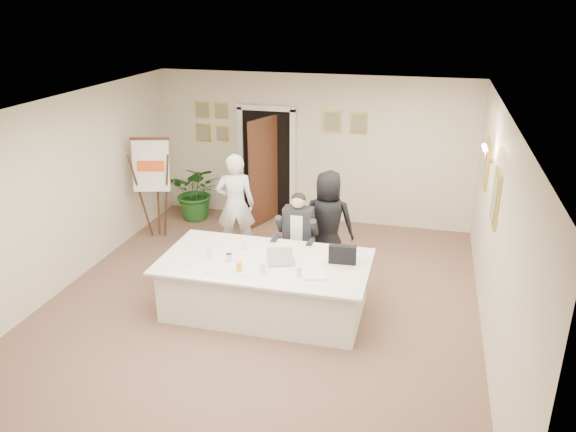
% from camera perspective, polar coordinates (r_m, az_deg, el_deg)
% --- Properties ---
extents(floor, '(7.00, 7.00, 0.00)m').
position_cam_1_polar(floor, '(8.06, -2.85, -9.10)').
color(floor, brown).
rests_on(floor, ground).
extents(ceiling, '(6.00, 7.00, 0.02)m').
position_cam_1_polar(ceiling, '(7.07, -3.27, 10.89)').
color(ceiling, white).
rests_on(ceiling, wall_back).
extents(wall_back, '(6.00, 0.10, 2.80)m').
position_cam_1_polar(wall_back, '(10.68, 2.56, 6.79)').
color(wall_back, '#F0E6CA').
rests_on(wall_back, floor).
extents(wall_front, '(6.00, 0.10, 2.80)m').
position_cam_1_polar(wall_front, '(4.62, -16.46, -15.07)').
color(wall_front, '#F0E6CA').
rests_on(wall_front, floor).
extents(wall_left, '(0.10, 7.00, 2.80)m').
position_cam_1_polar(wall_left, '(8.78, -22.10, 1.96)').
color(wall_left, '#F0E6CA').
rests_on(wall_left, floor).
extents(wall_right, '(0.10, 7.00, 2.80)m').
position_cam_1_polar(wall_right, '(7.20, 20.42, -1.91)').
color(wall_right, '#F0E6CA').
rests_on(wall_right, floor).
extents(doorway, '(1.14, 0.86, 2.20)m').
position_cam_1_polar(doorway, '(10.82, -2.27, 5.02)').
color(doorway, black).
rests_on(doorway, floor).
extents(pictures_back_wall, '(3.40, 0.06, 0.80)m').
position_cam_1_polar(pictures_back_wall, '(10.74, -1.67, 9.34)').
color(pictures_back_wall, gold).
rests_on(pictures_back_wall, wall_back).
extents(pictures_right_wall, '(0.06, 2.20, 0.80)m').
position_cam_1_polar(pictures_right_wall, '(8.21, 19.83, 3.57)').
color(pictures_right_wall, gold).
rests_on(pictures_right_wall, wall_right).
extents(wall_sconce, '(0.20, 0.30, 0.24)m').
position_cam_1_polar(wall_sconce, '(8.11, 19.64, 5.97)').
color(wall_sconce, '#C97B40').
rests_on(wall_sconce, wall_right).
extents(conference_table, '(2.81, 1.50, 0.78)m').
position_cam_1_polar(conference_table, '(7.75, -2.33, -7.06)').
color(conference_table, white).
rests_on(conference_table, floor).
extents(seated_man, '(0.63, 0.67, 1.41)m').
position_cam_1_polar(seated_man, '(8.46, 0.97, -2.16)').
color(seated_man, black).
rests_on(seated_man, floor).
extents(flip_chart, '(0.66, 0.48, 1.82)m').
position_cam_1_polar(flip_chart, '(10.23, -13.39, 2.27)').
color(flip_chart, '#381C12').
rests_on(flip_chart, floor).
extents(standing_man, '(0.73, 0.59, 1.75)m').
position_cam_1_polar(standing_man, '(9.32, -5.36, 1.14)').
color(standing_man, white).
rests_on(standing_man, floor).
extents(standing_woman, '(0.82, 0.55, 1.65)m').
position_cam_1_polar(standing_woman, '(8.69, 4.06, -0.69)').
color(standing_woman, black).
rests_on(standing_woman, floor).
extents(potted_palm, '(1.10, 0.98, 1.11)m').
position_cam_1_polar(potted_palm, '(11.07, -9.27, 2.47)').
color(potted_palm, '#1D501A').
rests_on(potted_palm, floor).
extents(laptop, '(0.43, 0.44, 0.28)m').
position_cam_1_polar(laptop, '(7.47, -0.59, -3.73)').
color(laptop, '#B7BABC').
rests_on(laptop, conference_table).
extents(laptop_bag, '(0.37, 0.13, 0.26)m').
position_cam_1_polar(laptop_bag, '(7.47, 5.56, -3.92)').
color(laptop_bag, black).
rests_on(laptop_bag, conference_table).
extents(paper_stack, '(0.34, 0.28, 0.03)m').
position_cam_1_polar(paper_stack, '(7.14, 2.78, -6.12)').
color(paper_stack, white).
rests_on(paper_stack, conference_table).
extents(plate_left, '(0.23, 0.23, 0.01)m').
position_cam_1_polar(plate_left, '(7.64, -9.86, -4.54)').
color(plate_left, white).
rests_on(plate_left, conference_table).
extents(plate_mid, '(0.27, 0.27, 0.01)m').
position_cam_1_polar(plate_mid, '(7.38, -7.67, -5.40)').
color(plate_mid, white).
rests_on(plate_mid, conference_table).
extents(plate_near, '(0.26, 0.26, 0.01)m').
position_cam_1_polar(plate_near, '(7.25, -4.38, -5.76)').
color(plate_near, white).
rests_on(plate_near, conference_table).
extents(glass_a, '(0.09, 0.09, 0.14)m').
position_cam_1_polar(glass_a, '(7.73, -7.98, -3.61)').
color(glass_a, silver).
rests_on(glass_a, conference_table).
extents(glass_b, '(0.09, 0.09, 0.14)m').
position_cam_1_polar(glass_b, '(7.20, -2.59, -5.36)').
color(glass_b, silver).
rests_on(glass_b, conference_table).
extents(glass_c, '(0.08, 0.08, 0.14)m').
position_cam_1_polar(glass_c, '(7.11, 1.11, -5.70)').
color(glass_c, silver).
rests_on(glass_c, conference_table).
extents(glass_d, '(0.08, 0.08, 0.14)m').
position_cam_1_polar(glass_d, '(7.87, -4.45, -2.97)').
color(glass_d, silver).
rests_on(glass_d, conference_table).
extents(oj_glass, '(0.09, 0.09, 0.13)m').
position_cam_1_polar(oj_glass, '(7.28, -4.97, -5.17)').
color(oj_glass, orange).
rests_on(oj_glass, conference_table).
extents(steel_jug, '(0.09, 0.09, 0.11)m').
position_cam_1_polar(steel_jug, '(7.56, -6.00, -4.22)').
color(steel_jug, silver).
rests_on(steel_jug, conference_table).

